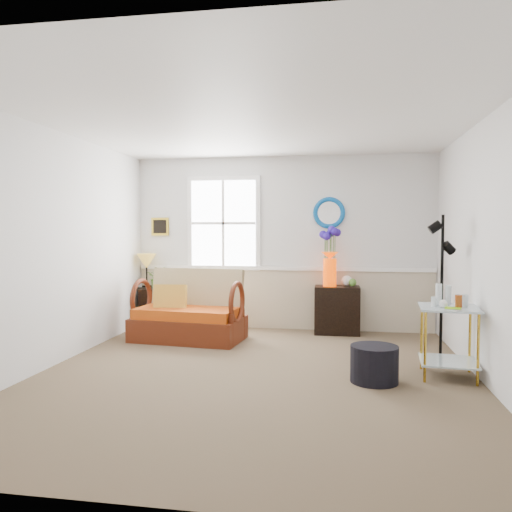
% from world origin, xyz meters
% --- Properties ---
extents(floor, '(4.50, 5.00, 0.01)m').
position_xyz_m(floor, '(0.00, 0.00, 0.00)').
color(floor, brown).
rests_on(floor, ground).
extents(ceiling, '(4.50, 5.00, 0.01)m').
position_xyz_m(ceiling, '(0.00, 0.00, 2.60)').
color(ceiling, white).
rests_on(ceiling, walls).
extents(walls, '(4.51, 5.01, 2.60)m').
position_xyz_m(walls, '(0.00, 0.00, 1.30)').
color(walls, silver).
rests_on(walls, floor).
extents(wainscot, '(4.46, 0.02, 0.90)m').
position_xyz_m(wainscot, '(0.00, 2.48, 0.45)').
color(wainscot, '#B9AA91').
rests_on(wainscot, walls).
extents(chair_rail, '(4.46, 0.04, 0.06)m').
position_xyz_m(chair_rail, '(0.00, 2.47, 0.92)').
color(chair_rail, white).
rests_on(chair_rail, walls).
extents(window, '(1.14, 0.06, 1.44)m').
position_xyz_m(window, '(-0.90, 2.47, 1.60)').
color(window, white).
rests_on(window, walls).
extents(picture, '(0.28, 0.03, 0.28)m').
position_xyz_m(picture, '(-1.92, 2.48, 1.55)').
color(picture, '#AA8A23').
rests_on(picture, walls).
extents(mirror, '(0.47, 0.07, 0.47)m').
position_xyz_m(mirror, '(0.70, 2.48, 1.75)').
color(mirror, '#0B74C8').
rests_on(mirror, walls).
extents(loveseat, '(1.53, 0.97, 0.95)m').
position_xyz_m(loveseat, '(-1.17, 1.50, 0.47)').
color(loveseat, '#4B190A').
rests_on(loveseat, floor).
extents(throw_pillow, '(0.45, 0.16, 0.44)m').
position_xyz_m(throw_pillow, '(-1.42, 1.47, 0.53)').
color(throw_pillow, '#B87524').
rests_on(throw_pillow, loveseat).
extents(lamp_stand, '(0.45, 0.45, 0.60)m').
position_xyz_m(lamp_stand, '(-2.04, 2.30, 0.30)').
color(lamp_stand, black).
rests_on(lamp_stand, floor).
extents(table_lamp, '(0.41, 0.41, 0.53)m').
position_xyz_m(table_lamp, '(-2.08, 2.30, 0.87)').
color(table_lamp, gold).
rests_on(table_lamp, lamp_stand).
extents(potted_plant, '(0.37, 0.39, 0.26)m').
position_xyz_m(potted_plant, '(-1.90, 2.32, 0.73)').
color(potted_plant, '#508430').
rests_on(potted_plant, lamp_stand).
extents(cabinet, '(0.65, 0.42, 0.69)m').
position_xyz_m(cabinet, '(0.83, 2.26, 0.34)').
color(cabinet, black).
rests_on(cabinet, floor).
extents(flower_vase, '(0.27, 0.27, 0.83)m').
position_xyz_m(flower_vase, '(0.72, 2.23, 1.10)').
color(flower_vase, '#DE3A00').
rests_on(flower_vase, cabinet).
extents(side_table, '(0.62, 0.62, 0.72)m').
position_xyz_m(side_table, '(1.95, 0.27, 0.36)').
color(side_table, '#BB9125').
rests_on(side_table, floor).
extents(tabletop_items, '(0.45, 0.45, 0.22)m').
position_xyz_m(tabletop_items, '(1.96, 0.30, 0.83)').
color(tabletop_items, silver).
rests_on(tabletop_items, side_table).
extents(floor_lamp, '(0.24, 0.24, 1.67)m').
position_xyz_m(floor_lamp, '(1.99, 0.82, 0.83)').
color(floor_lamp, black).
rests_on(floor_lamp, floor).
extents(ottoman, '(0.53, 0.53, 0.36)m').
position_xyz_m(ottoman, '(1.20, -0.02, 0.18)').
color(ottoman, black).
rests_on(ottoman, floor).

